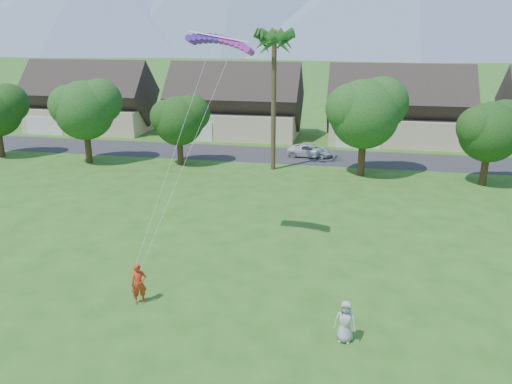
% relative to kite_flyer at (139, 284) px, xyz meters
% --- Properties ---
extents(ground, '(500.00, 500.00, 0.00)m').
position_rel_kite_flyer_xyz_m(ground, '(4.38, -3.70, -1.00)').
color(ground, '#2D6019').
rests_on(ground, ground).
extents(street, '(90.00, 7.00, 0.01)m').
position_rel_kite_flyer_xyz_m(street, '(4.38, 30.30, -0.99)').
color(street, '#2D2D30').
rests_on(street, ground).
extents(kite_flyer, '(0.87, 0.79, 2.00)m').
position_rel_kite_flyer_xyz_m(kite_flyer, '(0.00, 0.00, 0.00)').
color(kite_flyer, red).
rests_on(kite_flyer, ground).
extents(watcher, '(0.96, 0.67, 1.85)m').
position_rel_kite_flyer_xyz_m(watcher, '(9.61, -1.26, -0.07)').
color(watcher, '#AEAFAA').
rests_on(watcher, ground).
extents(parked_car, '(4.60, 2.33, 1.25)m').
position_rel_kite_flyer_xyz_m(parked_car, '(5.30, 30.30, -0.38)').
color(parked_car, silver).
rests_on(parked_car, ground).
extents(houses_row, '(72.75, 8.19, 8.86)m').
position_rel_kite_flyer_xyz_m(houses_row, '(4.88, 39.30, 2.44)').
color(houses_row, beige).
rests_on(houses_row, ground).
extents(tree_row, '(62.27, 6.67, 8.45)m').
position_rel_kite_flyer_xyz_m(tree_row, '(3.24, 24.22, 3.89)').
color(tree_row, '#47301C').
rests_on(tree_row, ground).
extents(fan_palm, '(3.00, 3.00, 13.80)m').
position_rel_kite_flyer_xyz_m(fan_palm, '(2.38, 24.80, 10.80)').
color(fan_palm, '#4C3D26').
rests_on(fan_palm, ground).
extents(parafoil_kite, '(3.54, 1.17, 0.50)m').
position_rel_kite_flyer_xyz_m(parafoil_kite, '(2.55, 6.38, 10.89)').
color(parafoil_kite, '#5A1CD4').
rests_on(parafoil_kite, ground).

